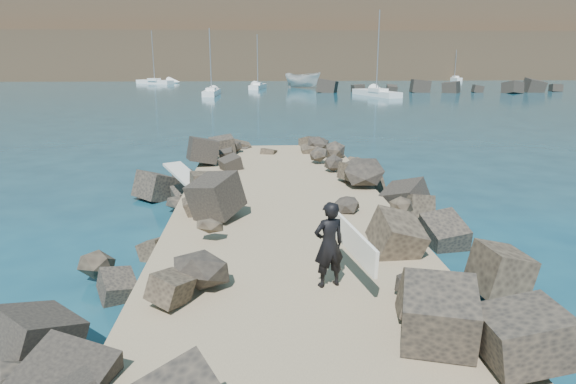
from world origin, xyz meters
name	(u,v)px	position (x,y,z in m)	size (l,w,h in m)	color
ground	(286,237)	(0.00, 0.00, 0.00)	(800.00, 800.00, 0.00)	#0F384C
jetty	(291,254)	(0.00, -2.00, 0.30)	(6.00, 26.00, 0.60)	#8C7759
riprap_left	(165,241)	(-2.90, -1.50, 0.50)	(2.60, 22.00, 1.00)	black
riprap_right	(410,236)	(2.90, -1.50, 0.50)	(2.60, 22.00, 1.00)	black
breakwater_secondary	(522,88)	(35.00, 55.00, 0.60)	(52.00, 4.00, 1.20)	black
headland	(288,20)	(10.00, 160.00, 16.00)	(360.00, 140.00, 32.00)	#2D4919
surfboard_resting	(188,182)	(-2.79, 2.12, 1.04)	(0.59, 2.35, 0.08)	beige
boat_imported	(303,80)	(6.48, 66.67, 1.21)	(2.35, 6.25, 2.41)	silver
surfer_with_board	(332,244)	(0.59, -4.32, 1.40)	(1.01, 1.94, 1.59)	black
sailboat_f	(454,79)	(38.90, 89.33, 0.35)	(1.43, 4.92, 6.09)	white
sailboat_b	(258,86)	(-0.37, 65.09, 0.35)	(2.76, 6.69, 7.93)	white
sailboat_c	(376,93)	(13.97, 49.79, 0.35)	(4.53, 8.67, 10.12)	white
sailboat_e	(155,82)	(-18.50, 80.91, 0.35)	(7.20, 5.77, 9.14)	white
sailboat_a	(212,92)	(-6.18, 52.18, 0.35)	(1.82, 6.76, 8.11)	white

